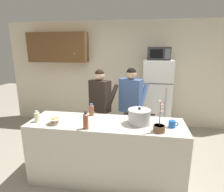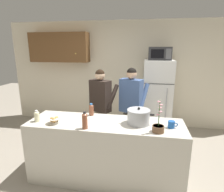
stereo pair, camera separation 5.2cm
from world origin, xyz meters
The scene contains 14 objects.
ground_plane centered at (0.00, 0.00, 0.00)m, with size 14.00×14.00×0.00m, color #9E9384.
back_wall_unit centered at (-0.26, 2.26, 1.41)m, with size 6.00×0.48×2.60m.
kitchen_island centered at (0.00, 0.00, 0.46)m, with size 2.23×0.68×0.92m, color beige.
refrigerator centered at (0.83, 1.85, 0.85)m, with size 0.64×0.68×1.70m.
microwave centered at (0.83, 1.83, 1.84)m, with size 0.48×0.37×0.28m.
person_near_pot centered at (-0.29, 0.93, 0.97)m, with size 0.59×0.55×1.57m.
person_by_sink centered at (0.30, 0.93, 1.00)m, with size 0.59×0.54×1.61m.
cooking_pot centered at (0.47, 0.03, 1.02)m, with size 0.43×0.32×0.24m.
coffee_mug centered at (0.91, -0.03, 0.97)m, with size 0.13×0.09×0.10m.
bread_bowl centered at (-0.70, -0.17, 0.97)m, with size 0.18×0.18×0.10m.
bottle_near_edge centered at (-0.98, -0.14, 1.00)m, with size 0.08×0.08×0.17m.
bottle_mid_counter centered at (-0.28, 0.25, 1.01)m, with size 0.07×0.07×0.19m.
bottle_far_corner centered at (-0.22, -0.26, 1.03)m, with size 0.07×0.07×0.24m.
potted_orchid centered at (0.73, -0.20, 0.99)m, with size 0.15×0.15×0.42m.
Camera 1 is at (0.48, -2.48, 1.96)m, focal length 30.24 mm.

